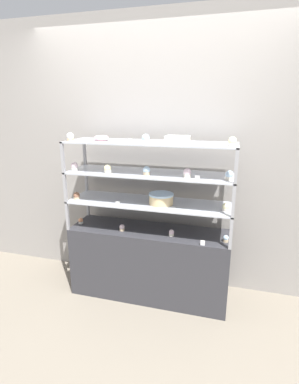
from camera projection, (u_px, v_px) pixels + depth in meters
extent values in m
plane|color=gray|center=(150.00, 293.00, 2.95)|extent=(20.00, 20.00, 0.00)
cube|color=gray|center=(159.00, 156.00, 2.92)|extent=(8.00, 0.05, 2.60)
cube|color=#333338|center=(150.00, 262.00, 2.85)|extent=(1.47, 0.42, 0.67)
cube|color=#99999E|center=(88.00, 203.00, 3.10)|extent=(0.02, 0.02, 0.27)
cube|color=#99999E|center=(232.00, 216.00, 2.72)|extent=(0.02, 0.02, 0.27)
cube|color=#99999E|center=(67.00, 216.00, 2.73)|extent=(0.02, 0.02, 0.27)
cube|color=#99999E|center=(231.00, 233.00, 2.35)|extent=(0.02, 0.02, 0.27)
cube|color=#B7BCC6|center=(150.00, 203.00, 2.69)|extent=(1.47, 0.42, 0.01)
cube|color=#99999E|center=(86.00, 178.00, 3.02)|extent=(0.02, 0.02, 0.27)
cube|color=#99999E|center=(234.00, 188.00, 2.65)|extent=(0.02, 0.02, 0.27)
cube|color=#99999E|center=(65.00, 188.00, 2.65)|extent=(0.02, 0.02, 0.27)
cube|color=#99999E|center=(234.00, 201.00, 2.28)|extent=(0.02, 0.02, 0.27)
cube|color=#B7BCC6|center=(150.00, 173.00, 2.62)|extent=(1.47, 0.42, 0.01)
cube|color=#99999E|center=(85.00, 151.00, 2.95)|extent=(0.02, 0.02, 0.27)
cube|color=#99999E|center=(237.00, 158.00, 2.57)|extent=(0.02, 0.02, 0.27)
cube|color=#99999E|center=(63.00, 157.00, 2.58)|extent=(0.02, 0.02, 0.27)
cube|color=#99999E|center=(236.00, 166.00, 2.20)|extent=(0.02, 0.02, 0.27)
cube|color=#B7BCC6|center=(150.00, 143.00, 2.54)|extent=(1.47, 0.42, 0.01)
cylinder|color=#DBBC84|center=(161.00, 200.00, 2.62)|extent=(0.21, 0.21, 0.08)
cylinder|color=silver|center=(161.00, 194.00, 2.61)|extent=(0.22, 0.22, 0.01)
cube|color=beige|center=(177.00, 140.00, 2.43)|extent=(0.19, 0.13, 0.05)
cube|color=white|center=(178.00, 136.00, 2.42)|extent=(0.19, 0.14, 0.01)
cylinder|color=white|center=(81.00, 223.00, 2.90)|extent=(0.04, 0.04, 0.02)
sphere|color=#E5996B|center=(81.00, 220.00, 2.90)|extent=(0.05, 0.05, 0.05)
cylinder|color=#CCB28C|center=(122.00, 229.00, 2.74)|extent=(0.04, 0.04, 0.02)
sphere|color=silver|center=(122.00, 227.00, 2.73)|extent=(0.05, 0.05, 0.05)
cylinder|color=beige|center=(171.00, 235.00, 2.63)|extent=(0.04, 0.04, 0.02)
sphere|color=silver|center=(171.00, 232.00, 2.62)|extent=(0.05, 0.05, 0.05)
cylinder|color=#CCB28C|center=(226.00, 240.00, 2.51)|extent=(0.04, 0.04, 0.02)
sphere|color=silver|center=(226.00, 238.00, 2.51)|extent=(0.05, 0.05, 0.05)
cube|color=white|center=(203.00, 243.00, 2.45)|extent=(0.04, 0.00, 0.04)
cylinder|color=#CCB28C|center=(77.00, 198.00, 2.77)|extent=(0.06, 0.06, 0.02)
sphere|color=#8C5B42|center=(76.00, 195.00, 2.76)|extent=(0.06, 0.06, 0.06)
cylinder|color=beige|center=(226.00, 209.00, 2.46)|extent=(0.06, 0.06, 0.02)
sphere|color=#F4EAB2|center=(226.00, 206.00, 2.45)|extent=(0.06, 0.06, 0.06)
cube|color=white|center=(118.00, 204.00, 2.56)|extent=(0.04, 0.00, 0.04)
cylinder|color=white|center=(75.00, 169.00, 2.70)|extent=(0.06, 0.06, 0.03)
sphere|color=silver|center=(74.00, 166.00, 2.69)|extent=(0.06, 0.06, 0.06)
cylinder|color=beige|center=(108.00, 172.00, 2.59)|extent=(0.06, 0.06, 0.03)
sphere|color=#F4EAB2|center=(108.00, 168.00, 2.59)|extent=(0.06, 0.06, 0.06)
cylinder|color=#CCB28C|center=(146.00, 173.00, 2.52)|extent=(0.06, 0.06, 0.03)
sphere|color=silver|center=(146.00, 170.00, 2.52)|extent=(0.06, 0.06, 0.06)
cylinder|color=beige|center=(187.00, 176.00, 2.44)|extent=(0.06, 0.06, 0.03)
sphere|color=silver|center=(187.00, 172.00, 2.43)|extent=(0.06, 0.06, 0.06)
cylinder|color=beige|center=(229.00, 178.00, 2.35)|extent=(0.06, 0.06, 0.03)
sphere|color=silver|center=(229.00, 174.00, 2.34)|extent=(0.06, 0.06, 0.06)
cube|color=white|center=(197.00, 178.00, 2.32)|extent=(0.04, 0.00, 0.04)
cylinder|color=#CCB28C|center=(70.00, 140.00, 2.61)|extent=(0.06, 0.06, 0.02)
sphere|color=white|center=(70.00, 136.00, 2.60)|extent=(0.06, 0.06, 0.06)
cylinder|color=white|center=(146.00, 141.00, 2.48)|extent=(0.06, 0.06, 0.02)
sphere|color=silver|center=(146.00, 138.00, 2.47)|extent=(0.06, 0.06, 0.06)
cylinder|color=white|center=(232.00, 145.00, 2.26)|extent=(0.06, 0.06, 0.02)
sphere|color=#F4EAB2|center=(233.00, 141.00, 2.25)|extent=(0.06, 0.06, 0.06)
cube|color=white|center=(130.00, 141.00, 2.38)|extent=(0.04, 0.00, 0.04)
torus|color=#EFB2BC|center=(101.00, 138.00, 2.64)|extent=(0.13, 0.13, 0.04)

